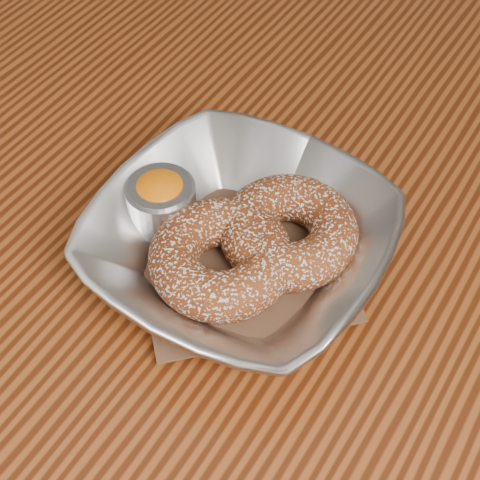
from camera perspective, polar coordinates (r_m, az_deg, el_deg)
The scene contains 6 objects.
table at distance 0.62m, azimuth 8.73°, elevation -8.26°, with size 1.20×0.80×0.75m.
serving_bowl at distance 0.52m, azimuth -0.00°, elevation -0.33°, with size 0.21×0.21×0.05m, color #BABCC1.
parchment at distance 0.53m, azimuth 0.00°, elevation -1.43°, with size 0.14×0.14×0.00m, color brown.
donut_back at distance 0.53m, azimuth 3.79°, elevation 0.68°, with size 0.10×0.10×0.04m, color maroon.
donut_front at distance 0.51m, azimuth -1.48°, elevation -1.43°, with size 0.10×0.10×0.04m, color maroon.
ramekin at distance 0.54m, azimuth -6.10°, elevation 2.93°, with size 0.05×0.05×0.05m.
Camera 1 is at (0.09, -0.32, 1.18)m, focal length 55.00 mm.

